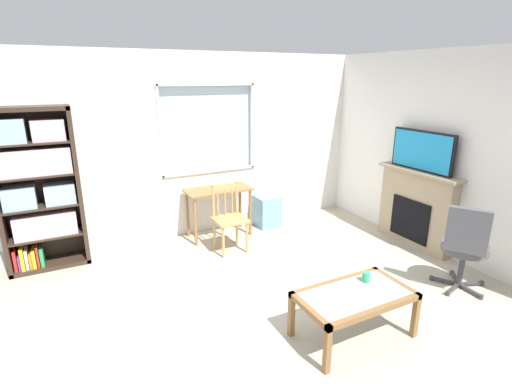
{
  "coord_description": "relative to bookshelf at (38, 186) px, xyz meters",
  "views": [
    {
      "loc": [
        -1.78,
        -3.03,
        2.29
      ],
      "look_at": [
        0.15,
        0.72,
        1.01
      ],
      "focal_mm": 26.93,
      "sensor_mm": 36.0,
      "label": 1
    }
  ],
  "objects": [
    {
      "name": "wooden_chair",
      "position": [
        2.19,
        -0.62,
        -0.58
      ],
      "size": [
        0.42,
        0.4,
        0.9
      ],
      "color": "tan",
      "rests_on": "ground"
    },
    {
      "name": "fireplace",
      "position": [
        4.56,
        -1.63,
        -0.5
      ],
      "size": [
        0.26,
        1.24,
        1.07
      ],
      "color": "tan",
      "rests_on": "ground"
    },
    {
      "name": "office_chair",
      "position": [
        4.04,
        -2.74,
        -0.49
      ],
      "size": [
        0.61,
        0.57,
        1.0
      ],
      "color": "#4C4C51",
      "rests_on": "ground"
    },
    {
      "name": "ground",
      "position": [
        2.08,
        -2.04,
        -1.05
      ],
      "size": [
        6.15,
        5.57,
        0.02
      ],
      "primitive_type": "cube",
      "color": "#B2A893"
    },
    {
      "name": "tv",
      "position": [
        4.55,
        -1.63,
        0.3
      ],
      "size": [
        0.06,
        0.95,
        0.53
      ],
      "color": "black",
      "rests_on": "fireplace"
    },
    {
      "name": "desk_under_window",
      "position": [
        2.25,
        -0.11,
        -0.43
      ],
      "size": [
        0.95,
        0.46,
        0.73
      ],
      "color": "olive",
      "rests_on": "ground"
    },
    {
      "name": "plastic_drawer_unit",
      "position": [
        3.07,
        -0.06,
        -0.8
      ],
      "size": [
        0.35,
        0.4,
        0.49
      ],
      "primitive_type": "cube",
      "color": "#72ADDB",
      "rests_on": "ground"
    },
    {
      "name": "bookshelf",
      "position": [
        0.0,
        0.0,
        0.0
      ],
      "size": [
        0.9,
        0.38,
        1.96
      ],
      "color": "#38281E",
      "rests_on": "ground"
    },
    {
      "name": "wall_right",
      "position": [
        4.72,
        -2.04,
        0.27
      ],
      "size": [
        0.12,
        4.77,
        2.62
      ],
      "primitive_type": "cube",
      "color": "silver",
      "rests_on": "ground"
    },
    {
      "name": "wall_back_with_window",
      "position": [
        2.07,
        0.24,
        0.24
      ],
      "size": [
        5.15,
        0.15,
        2.62
      ],
      "color": "silver",
      "rests_on": "ground"
    },
    {
      "name": "coffee_table",
      "position": [
        2.46,
        -2.81,
        -0.66
      ],
      "size": [
        1.04,
        0.58,
        0.44
      ],
      "color": "#8C9E99",
      "rests_on": "ground"
    },
    {
      "name": "sippy_cup",
      "position": [
        2.69,
        -2.7,
        -0.55
      ],
      "size": [
        0.07,
        0.07,
        0.09
      ],
      "primitive_type": "cylinder",
      "color": "#33B770",
      "rests_on": "coffee_table"
    }
  ]
}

